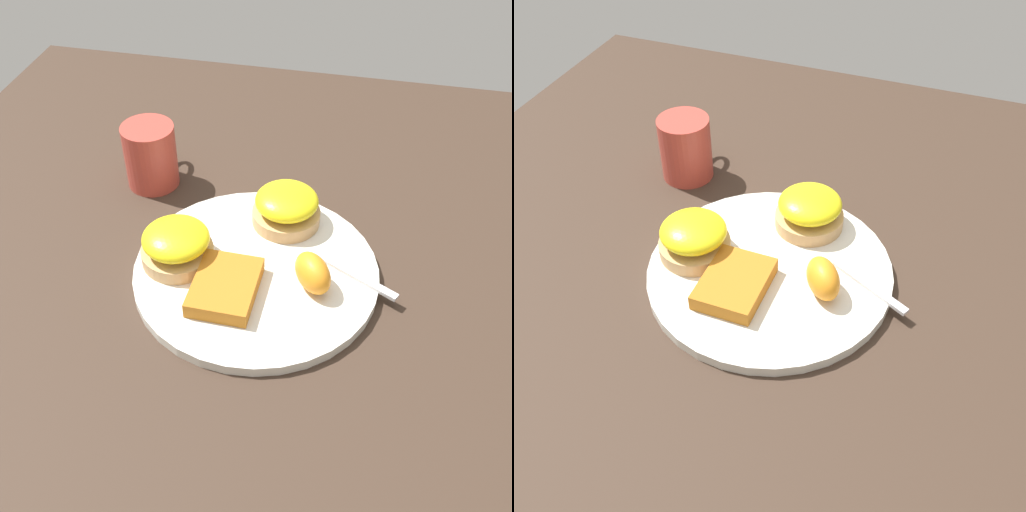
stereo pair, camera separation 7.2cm
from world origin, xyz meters
The scene contains 8 objects.
ground_plane centered at (0.00, 0.00, 0.00)m, with size 1.10×1.10×0.00m, color #38281E.
plate centered at (0.00, 0.00, 0.01)m, with size 0.30×0.30×0.01m, color silver.
sandwich_benedict_left centered at (0.09, -0.02, 0.04)m, with size 0.09×0.09×0.05m.
sandwich_benedict_right centered at (-0.01, 0.10, 0.04)m, with size 0.09×0.09×0.05m.
hashbrown_patty centered at (-0.05, 0.03, 0.02)m, with size 0.10×0.07×0.02m, color #B2681C.
orange_wedge centered at (-0.02, -0.07, 0.04)m, with size 0.06×0.04×0.04m, color orange.
fork centered at (0.04, -0.07, 0.02)m, with size 0.11×0.19×0.00m.
cup centered at (0.16, 0.19, 0.05)m, with size 0.11×0.07×0.09m.
Camera 1 is at (-0.51, -0.11, 0.53)m, focal length 42.00 mm.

